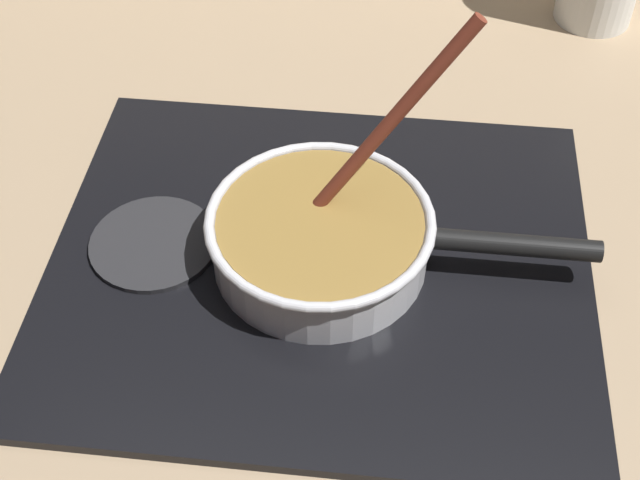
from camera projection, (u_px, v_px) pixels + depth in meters
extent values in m
cube|color=#9E8466|center=(292.00, 357.00, 0.86)|extent=(2.40, 1.60, 0.04)
cube|color=black|center=(320.00, 263.00, 0.91)|extent=(0.56, 0.48, 0.01)
torus|color=#592D0C|center=(320.00, 256.00, 0.90)|extent=(0.17, 0.17, 0.01)
cylinder|color=#262628|center=(154.00, 243.00, 0.91)|extent=(0.14, 0.14, 0.01)
cylinder|color=silver|center=(320.00, 240.00, 0.88)|extent=(0.22, 0.22, 0.06)
cylinder|color=olive|center=(320.00, 237.00, 0.88)|extent=(0.21, 0.21, 0.05)
torus|color=silver|center=(320.00, 220.00, 0.86)|extent=(0.23, 0.23, 0.01)
cylinder|color=black|center=(515.00, 245.00, 0.86)|extent=(0.17, 0.02, 0.02)
cylinder|color=#EDD88C|center=(362.00, 212.00, 0.88)|extent=(0.03, 0.03, 0.01)
cylinder|color=#E5CC7A|center=(293.00, 206.00, 0.89)|extent=(0.03, 0.03, 0.01)
cylinder|color=beige|center=(264.00, 249.00, 0.85)|extent=(0.03, 0.03, 0.01)
cylinder|color=beige|center=(337.00, 271.00, 0.83)|extent=(0.03, 0.03, 0.01)
cylinder|color=beige|center=(362.00, 186.00, 0.91)|extent=(0.03, 0.03, 0.01)
cylinder|color=beige|center=(253.00, 211.00, 0.88)|extent=(0.03, 0.03, 0.01)
cylinder|color=#EDD88C|center=(331.00, 224.00, 0.87)|extent=(0.03, 0.03, 0.01)
cylinder|color=maroon|center=(388.00, 125.00, 0.81)|extent=(0.16, 0.06, 0.23)
cube|color=brown|center=(310.00, 214.00, 0.89)|extent=(0.05, 0.04, 0.01)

